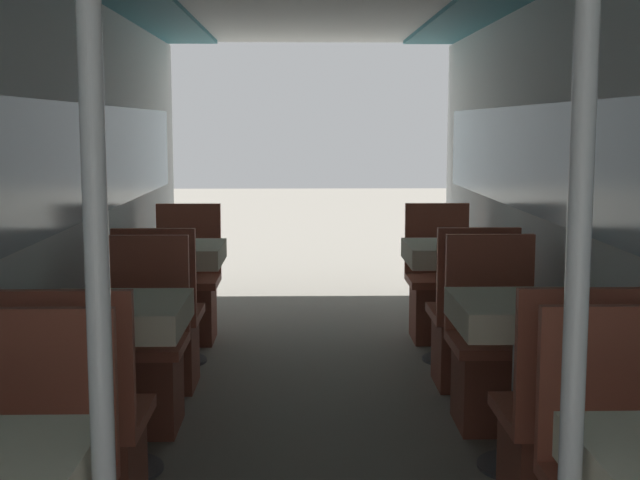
# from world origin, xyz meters

# --- Properties ---
(wall_left) EXTENTS (0.05, 8.57, 2.20)m
(wall_left) POSITION_xyz_m (-1.27, 2.89, 1.13)
(wall_left) COLOR silver
(wall_left) RESTS_ON ground_plane
(wall_right) EXTENTS (0.05, 8.57, 2.20)m
(wall_right) POSITION_xyz_m (1.27, 2.89, 1.13)
(wall_right) COLOR silver
(wall_right) RESTS_ON ground_plane
(support_pole_left_0) EXTENTS (0.05, 0.05, 2.20)m
(support_pole_left_0) POSITION_xyz_m (-0.53, 0.99, 1.10)
(support_pole_left_0) COLOR silver
(support_pole_left_0) RESTS_ON ground_plane
(dining_table_left_1) EXTENTS (0.61, 0.61, 0.76)m
(dining_table_left_1) POSITION_xyz_m (-0.89, 2.79, 0.63)
(dining_table_left_1) COLOR #4C4C51
(dining_table_left_1) RESTS_ON ground_plane
(chair_left_near_1) EXTENTS (0.45, 0.45, 0.94)m
(chair_left_near_1) POSITION_xyz_m (-0.89, 2.22, 0.29)
(chair_left_near_1) COLOR brown
(chair_left_near_1) RESTS_ON ground_plane
(chair_left_far_1) EXTENTS (0.45, 0.45, 0.94)m
(chair_left_far_1) POSITION_xyz_m (-0.89, 3.37, 0.29)
(chair_left_far_1) COLOR brown
(chair_left_far_1) RESTS_ON ground_plane
(dining_table_left_2) EXTENTS (0.61, 0.61, 0.76)m
(dining_table_left_2) POSITION_xyz_m (-0.89, 4.60, 0.63)
(dining_table_left_2) COLOR #4C4C51
(dining_table_left_2) RESTS_ON ground_plane
(chair_left_near_2) EXTENTS (0.45, 0.45, 0.94)m
(chair_left_near_2) POSITION_xyz_m (-0.89, 4.03, 0.29)
(chair_left_near_2) COLOR brown
(chair_left_near_2) RESTS_ON ground_plane
(chair_left_far_2) EXTENTS (0.45, 0.45, 0.94)m
(chair_left_far_2) POSITION_xyz_m (-0.89, 5.17, 0.29)
(chair_left_far_2) COLOR brown
(chair_left_far_2) RESTS_ON ground_plane
(support_pole_right_0) EXTENTS (0.05, 0.05, 2.20)m
(support_pole_right_0) POSITION_xyz_m (0.53, 0.99, 1.10)
(support_pole_right_0) COLOR silver
(support_pole_right_0) RESTS_ON ground_plane
(dining_table_right_1) EXTENTS (0.61, 0.61, 0.76)m
(dining_table_right_1) POSITION_xyz_m (0.89, 2.79, 0.63)
(dining_table_right_1) COLOR #4C4C51
(dining_table_right_1) RESTS_ON ground_plane
(chair_right_near_1) EXTENTS (0.45, 0.45, 0.94)m
(chair_right_near_1) POSITION_xyz_m (0.89, 2.22, 0.29)
(chair_right_near_1) COLOR brown
(chair_right_near_1) RESTS_ON ground_plane
(chair_right_far_1) EXTENTS (0.45, 0.45, 0.94)m
(chair_right_far_1) POSITION_xyz_m (0.89, 3.37, 0.29)
(chair_right_far_1) COLOR brown
(chair_right_far_1) RESTS_ON ground_plane
(dining_table_right_2) EXTENTS (0.61, 0.61, 0.76)m
(dining_table_right_2) POSITION_xyz_m (0.89, 4.60, 0.63)
(dining_table_right_2) COLOR #4C4C51
(dining_table_right_2) RESTS_ON ground_plane
(chair_right_near_2) EXTENTS (0.45, 0.45, 0.94)m
(chair_right_near_2) POSITION_xyz_m (0.89, 4.03, 0.29)
(chair_right_near_2) COLOR brown
(chair_right_near_2) RESTS_ON ground_plane
(chair_right_far_2) EXTENTS (0.45, 0.45, 0.94)m
(chair_right_far_2) POSITION_xyz_m (0.89, 5.17, 0.29)
(chair_right_far_2) COLOR brown
(chair_right_far_2) RESTS_ON ground_plane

